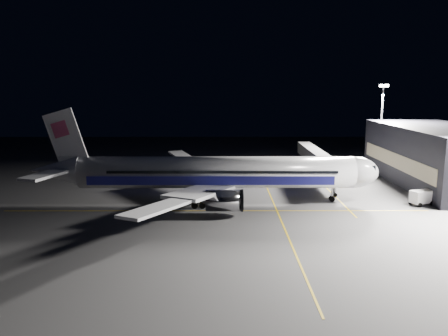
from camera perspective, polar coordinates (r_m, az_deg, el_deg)
name	(u,v)px	position (r m, az deg, el deg)	size (l,w,h in m)	color
ground	(217,201)	(78.00, -0.94, -4.38)	(200.00, 200.00, 0.00)	#4C4C4F
guide_line_main	(273,201)	(78.49, 6.40, -4.34)	(0.25, 80.00, 0.01)	gold
guide_line_cross	(216,211)	(72.22, -1.01, -5.61)	(70.00, 0.25, 0.01)	gold
guide_line_side	(327,188)	(90.13, 13.29, -2.60)	(0.25, 40.00, 0.01)	gold
airliner	(211,173)	(76.84, -1.76, -0.66)	(61.48, 54.22, 16.64)	silver
terminal	(439,156)	(100.95, 26.28, 1.45)	(18.12, 40.00, 12.00)	black
jet_bridge	(319,159)	(96.95, 12.32, 1.13)	(3.60, 34.40, 6.30)	#B2B2B7
floodlight_mast_north	(381,119)	(114.39, 19.87, 6.10)	(2.40, 0.68, 20.70)	#59595E
service_truck	(424,197)	(82.97, 24.64, -3.47)	(5.41, 3.80, 2.58)	white
baggage_tug	(188,174)	(98.25, -4.76, -0.74)	(2.60, 2.09, 1.89)	black
safety_cone_a	(199,194)	(81.93, -3.33, -3.47)	(0.34, 0.34, 0.51)	#FF5D0A
safety_cone_b	(228,193)	(83.05, 0.52, -3.25)	(0.37, 0.37, 0.55)	#FF5D0A
safety_cone_c	(175,194)	(82.52, -6.47, -3.39)	(0.39, 0.39, 0.59)	#FF5D0A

